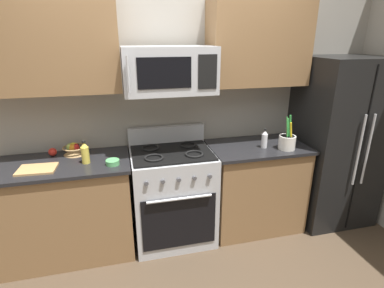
{
  "coord_description": "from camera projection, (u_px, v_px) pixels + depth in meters",
  "views": [
    {
      "loc": [
        -0.44,
        -1.92,
        1.93
      ],
      "look_at": [
        0.16,
        0.51,
        1.03
      ],
      "focal_mm": 28.08,
      "sensor_mm": 36.0,
      "label": 1
    }
  ],
  "objects": [
    {
      "name": "bottle_vinegar",
      "position": [
        264.0,
        139.0,
        2.9
      ],
      "size": [
        0.06,
        0.06,
        0.19
      ],
      "color": "silver",
      "rests_on": "counter_right"
    },
    {
      "name": "utensil_crock",
      "position": [
        287.0,
        141.0,
        2.86
      ],
      "size": [
        0.16,
        0.16,
        0.34
      ],
      "color": "white",
      "rests_on": "counter_right"
    },
    {
      "name": "wall_back",
      "position": [
        164.0,
        103.0,
        3.0
      ],
      "size": [
        8.0,
        0.1,
        2.6
      ],
      "primitive_type": "cube",
      "color": "#9E998E",
      "rests_on": "ground"
    },
    {
      "name": "upper_cabinets_right",
      "position": [
        258.0,
        44.0,
        2.8
      ],
      "size": [
        0.95,
        0.34,
        0.77
      ],
      "color": "olive"
    },
    {
      "name": "microwave",
      "position": [
        169.0,
        70.0,
        2.56
      ],
      "size": [
        0.78,
        0.44,
        0.39
      ],
      "color": "#B2B5BA"
    },
    {
      "name": "ground_plane",
      "position": [
        188.0,
        281.0,
        2.51
      ],
      "size": [
        16.0,
        16.0,
        0.0
      ],
      "primitive_type": "plane",
      "color": "#473828"
    },
    {
      "name": "upper_cabinets_left",
      "position": [
        45.0,
        45.0,
        2.39
      ],
      "size": [
        1.14,
        0.34,
        0.77
      ],
      "color": "olive"
    },
    {
      "name": "apple_loose",
      "position": [
        53.0,
        152.0,
        2.72
      ],
      "size": [
        0.07,
        0.07,
        0.07
      ],
      "primitive_type": "sphere",
      "color": "red",
      "rests_on": "counter_left"
    },
    {
      "name": "cutting_board",
      "position": [
        37.0,
        169.0,
        2.43
      ],
      "size": [
        0.3,
        0.23,
        0.02
      ],
      "primitive_type": "cube",
      "rotation": [
        0.0,
        0.0,
        -0.06
      ],
      "color": "tan",
      "rests_on": "counter_left"
    },
    {
      "name": "range_oven",
      "position": [
        173.0,
        195.0,
        2.94
      ],
      "size": [
        0.76,
        0.66,
        1.09
      ],
      "color": "#B2B5BA",
      "rests_on": "ground"
    },
    {
      "name": "counter_right",
      "position": [
        255.0,
        186.0,
        3.14
      ],
      "size": [
        0.96,
        0.62,
        0.91
      ],
      "color": "olive",
      "rests_on": "ground"
    },
    {
      "name": "bottle_oil",
      "position": [
        85.0,
        153.0,
        2.54
      ],
      "size": [
        0.07,
        0.07,
        0.2
      ],
      "color": "gold",
      "rests_on": "counter_left"
    },
    {
      "name": "counter_left",
      "position": [
        68.0,
        209.0,
        2.72
      ],
      "size": [
        1.15,
        0.62,
        0.91
      ],
      "color": "olive",
      "rests_on": "ground"
    },
    {
      "name": "refrigerator",
      "position": [
        336.0,
        142.0,
        3.18
      ],
      "size": [
        0.79,
        0.73,
        1.75
      ],
      "color": "black",
      "rests_on": "ground"
    },
    {
      "name": "prep_bowl",
      "position": [
        113.0,
        162.0,
        2.53
      ],
      "size": [
        0.12,
        0.12,
        0.04
      ],
      "color": "#59AD66",
      "rests_on": "counter_left"
    },
    {
      "name": "fruit_basket",
      "position": [
        74.0,
        149.0,
        2.76
      ],
      "size": [
        0.21,
        0.21,
        0.11
      ],
      "color": "#9E7A4C",
      "rests_on": "counter_left"
    }
  ]
}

